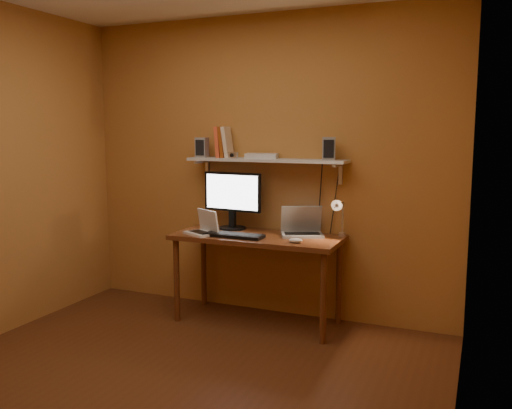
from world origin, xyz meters
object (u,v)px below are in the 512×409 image
at_px(wall_shelf, 266,161).
at_px(router, 262,156).
at_px(laptop, 302,227).
at_px(netbook, 204,227).
at_px(desk, 257,245).
at_px(speaker_left, 202,147).
at_px(desk_lamp, 339,213).
at_px(keyboard, 234,235).
at_px(mouse, 296,240).
at_px(monitor, 232,197).
at_px(shelf_camera, 233,155).
at_px(speaker_right, 329,149).

xyz_separation_m(wall_shelf, router, (-0.04, -0.00, 0.04)).
relative_size(laptop, netbook, 1.25).
height_order(desk, speaker_left, speaker_left).
height_order(laptop, speaker_left, speaker_left).
distance_m(desk_lamp, router, 0.83).
distance_m(keyboard, router, 0.73).
distance_m(desk, mouse, 0.44).
distance_m(desk, monitor, 0.51).
bearing_deg(desk, wall_shelf, 90.00).
relative_size(desk, router, 5.27).
bearing_deg(speaker_left, shelf_camera, -14.56).
bearing_deg(speaker_left, desk_lamp, -7.79).
bearing_deg(desk, shelf_camera, 155.96).
distance_m(keyboard, desk_lamp, 0.87).
distance_m(desk_lamp, speaker_left, 1.36).
bearing_deg(desk, monitor, 150.80).
bearing_deg(keyboard, desk, 46.03).
bearing_deg(router, desk_lamp, -5.24).
bearing_deg(laptop, router, 148.00).
bearing_deg(desk_lamp, wall_shelf, 174.12).
bearing_deg(router, shelf_camera, -164.65).
distance_m(desk, speaker_left, 1.02).
relative_size(monitor, netbook, 1.70).
height_order(speaker_left, router, speaker_left).
bearing_deg(wall_shelf, shelf_camera, -166.00).
bearing_deg(desk_lamp, speaker_left, 177.71).
relative_size(desk, shelf_camera, 14.81).
relative_size(monitor, mouse, 5.18).
relative_size(keyboard, speaker_right, 2.67).
distance_m(monitor, keyboard, 0.45).
height_order(mouse, desk_lamp, desk_lamp).
height_order(shelf_camera, router, shelf_camera).
bearing_deg(router, speaker_left, -178.63).
xyz_separation_m(monitor, speaker_right, (0.86, 0.01, 0.44)).
distance_m(wall_shelf, netbook, 0.77).
relative_size(wall_shelf, keyboard, 2.85).
xyz_separation_m(laptop, speaker_left, (-0.95, 0.04, 0.65)).
height_order(keyboard, shelf_camera, shelf_camera).
xyz_separation_m(wall_shelf, shelf_camera, (-0.28, -0.07, 0.04)).
bearing_deg(speaker_left, monitor, -6.10).
bearing_deg(shelf_camera, desk_lamp, 0.10).
bearing_deg(desk_lamp, laptop, 177.49).
height_order(laptop, desk_lamp, desk_lamp).
relative_size(desk, laptop, 3.45).
distance_m(desk, netbook, 0.47).
bearing_deg(shelf_camera, keyboard, -63.53).
distance_m(desk_lamp, shelf_camera, 1.04).
distance_m(laptop, speaker_left, 1.15).
relative_size(desk, netbook, 4.31).
bearing_deg(wall_shelf, desk_lamp, -5.88).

